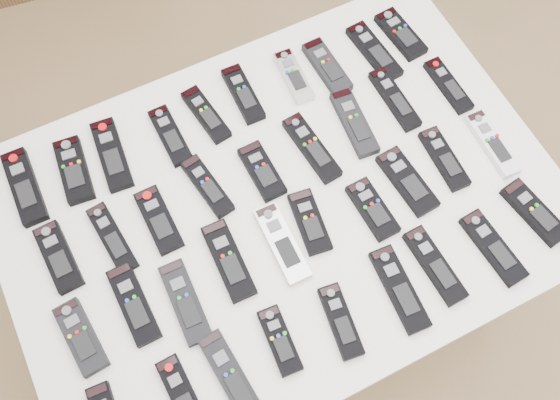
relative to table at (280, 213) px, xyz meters
name	(u,v)px	position (x,y,z in m)	size (l,w,h in m)	color
ground	(291,275)	(0.06, 0.04, -0.72)	(4.00, 4.00, 0.00)	olive
table	(280,213)	(0.00, 0.00, 0.00)	(1.25, 0.88, 0.78)	white
remote_0	(25,187)	(-0.51, 0.30, 0.07)	(0.06, 0.19, 0.02)	black
remote_1	(74,170)	(-0.39, 0.29, 0.07)	(0.06, 0.17, 0.02)	black
remote_2	(112,155)	(-0.30, 0.29, 0.07)	(0.06, 0.19, 0.02)	black
remote_3	(170,136)	(-0.16, 0.27, 0.07)	(0.05, 0.16, 0.02)	black
remote_4	(206,115)	(-0.06, 0.29, 0.07)	(0.05, 0.16, 0.02)	black
remote_5	(243,94)	(0.05, 0.30, 0.07)	(0.05, 0.16, 0.02)	black
remote_6	(293,77)	(0.18, 0.29, 0.07)	(0.05, 0.15, 0.02)	#B7B7BC
remote_7	(327,67)	(0.27, 0.28, 0.07)	(0.05, 0.17, 0.02)	black
remote_8	(374,52)	(0.40, 0.27, 0.07)	(0.05, 0.18, 0.02)	black
remote_9	(401,34)	(0.49, 0.28, 0.07)	(0.06, 0.16, 0.02)	black
remote_10	(59,257)	(-0.49, 0.10, 0.07)	(0.06, 0.16, 0.02)	black
remote_11	(112,238)	(-0.37, 0.09, 0.07)	(0.05, 0.17, 0.02)	black
remote_12	(159,220)	(-0.26, 0.08, 0.07)	(0.06, 0.16, 0.02)	black
remote_13	(207,186)	(-0.13, 0.11, 0.07)	(0.05, 0.16, 0.02)	black
remote_14	(262,171)	(0.00, 0.09, 0.07)	(0.06, 0.15, 0.02)	black
remote_15	(312,148)	(0.13, 0.09, 0.07)	(0.05, 0.19, 0.02)	black
remote_16	(354,123)	(0.25, 0.10, 0.07)	(0.05, 0.18, 0.02)	black
remote_17	(395,99)	(0.37, 0.12, 0.07)	(0.04, 0.18, 0.02)	black
remote_18	(448,85)	(0.51, 0.09, 0.07)	(0.04, 0.16, 0.02)	black
remote_19	(81,337)	(-0.51, -0.09, 0.07)	(0.06, 0.16, 0.02)	black
remote_20	(134,304)	(-0.38, -0.07, 0.07)	(0.05, 0.18, 0.02)	black
remote_21	(185,302)	(-0.28, -0.12, 0.07)	(0.06, 0.18, 0.02)	black
remote_22	(229,260)	(-0.16, -0.08, 0.07)	(0.06, 0.18, 0.02)	black
remote_23	(282,243)	(-0.04, -0.09, 0.07)	(0.05, 0.19, 0.02)	#B7B7BC
remote_24	(310,222)	(0.04, -0.07, 0.07)	(0.06, 0.15, 0.02)	black
remote_25	(372,209)	(0.18, -0.11, 0.07)	(0.06, 0.15, 0.02)	black
remote_26	(407,181)	(0.28, -0.09, 0.07)	(0.06, 0.17, 0.02)	black
remote_27	(444,159)	(0.39, -0.07, 0.07)	(0.05, 0.16, 0.02)	black
remote_28	(492,144)	(0.52, -0.09, 0.07)	(0.05, 0.18, 0.02)	silver
remote_30	(184,399)	(-0.36, -0.30, 0.07)	(0.05, 0.18, 0.02)	black
remote_31	(232,378)	(-0.26, -0.30, 0.07)	(0.05, 0.20, 0.02)	black
remote_32	(280,340)	(-0.14, -0.28, 0.07)	(0.05, 0.14, 0.02)	black
remote_33	(341,321)	(-0.01, -0.30, 0.07)	(0.05, 0.16, 0.02)	black
remote_34	(399,289)	(0.14, -0.30, 0.07)	(0.05, 0.19, 0.02)	black
remote_35	(435,265)	(0.23, -0.29, 0.07)	(0.05, 0.18, 0.02)	black
remote_36	(493,248)	(0.37, -0.31, 0.07)	(0.05, 0.18, 0.02)	black
remote_37	(534,212)	(0.50, -0.28, 0.07)	(0.05, 0.17, 0.02)	black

